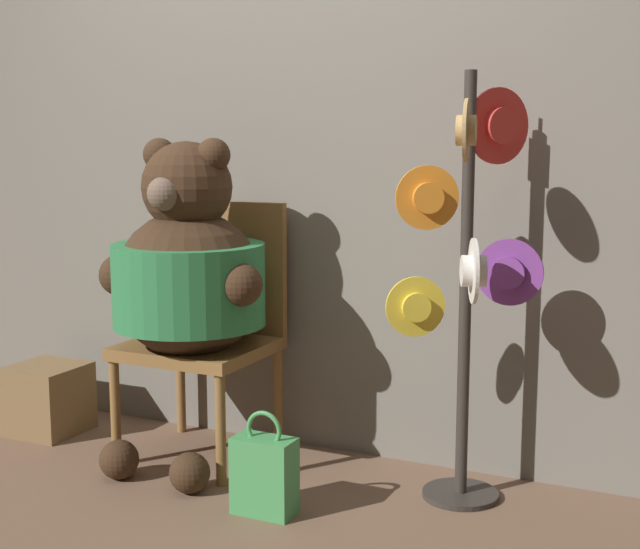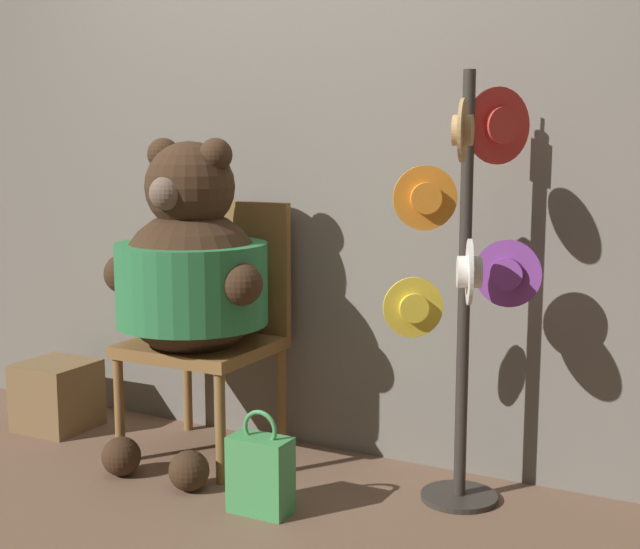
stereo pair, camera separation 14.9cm
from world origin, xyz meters
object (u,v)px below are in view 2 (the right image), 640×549
object	(u,v)px
teddy_bear	(191,274)
handbag_on_ground	(260,473)
chair	(214,320)
hat_display_rack	(466,267)

from	to	relation	value
teddy_bear	handbag_on_ground	xyz separation A→B (m)	(0.50, -0.30, -0.63)
chair	handbag_on_ground	size ratio (longest dim) A/B	2.79
chair	teddy_bear	distance (m)	0.29
hat_display_rack	handbag_on_ground	size ratio (longest dim) A/B	4.12
hat_display_rack	teddy_bear	bearing A→B (deg)	-174.73
chair	handbag_on_ground	xyz separation A→B (m)	(0.52, -0.48, -0.41)
hat_display_rack	chair	bearing A→B (deg)	175.92
teddy_bear	hat_display_rack	world-z (taller)	hat_display_rack
chair	hat_display_rack	distance (m)	1.16
teddy_bear	hat_display_rack	bearing A→B (deg)	5.27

